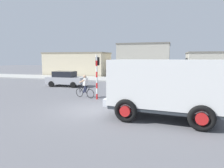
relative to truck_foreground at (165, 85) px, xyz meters
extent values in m
plane|color=slate|center=(-4.11, 0.57, -1.67)|extent=(120.00, 120.00, 0.00)
cube|color=#ADADA8|center=(-4.11, 15.99, -1.59)|extent=(80.00, 5.00, 0.16)
cube|color=white|center=(0.03, 0.00, 0.13)|extent=(5.39, 2.91, 2.20)
cube|color=#2D3338|center=(0.03, 0.00, -1.05)|extent=(5.28, 2.86, 0.16)
cube|color=silver|center=(-2.66, 0.22, -0.87)|extent=(0.43, 2.39, 0.36)
cube|color=black|center=(-2.51, 0.20, 0.63)|extent=(0.29, 2.13, 0.70)
torus|color=black|center=(-1.68, -1.15, -1.12)|extent=(1.12, 0.33, 1.10)
cylinder|color=red|center=(-1.68, -1.15, -1.12)|extent=(0.52, 0.34, 0.50)
torus|color=black|center=(-1.47, 1.40, -1.12)|extent=(1.12, 0.33, 1.10)
cylinder|color=red|center=(-1.47, 1.40, -1.12)|extent=(0.52, 0.34, 0.50)
torus|color=black|center=(1.53, -1.41, -1.12)|extent=(1.12, 0.33, 1.10)
cylinder|color=red|center=(1.53, -1.41, -1.12)|extent=(0.52, 0.34, 0.50)
torus|color=black|center=(1.74, 1.14, -1.12)|extent=(1.12, 0.33, 1.10)
cylinder|color=red|center=(1.74, 1.14, -1.12)|extent=(0.52, 0.34, 0.50)
torus|color=black|center=(-6.42, 3.80, -1.33)|extent=(0.67, 0.21, 0.68)
torus|color=black|center=(-5.40, 3.53, -1.33)|extent=(0.67, 0.21, 0.68)
cylinder|color=black|center=(-6.08, 3.71, -0.76)|extent=(0.59, 0.20, 0.09)
cylinder|color=black|center=(-6.14, 3.73, -1.01)|extent=(0.50, 0.17, 0.57)
cylinder|color=black|center=(-5.60, 3.58, -1.06)|extent=(0.44, 0.15, 0.57)
cylinder|color=black|center=(-6.40, 3.79, -1.03)|extent=(0.10, 0.07, 0.59)
cylinder|color=black|center=(-6.37, 3.79, -0.72)|extent=(0.16, 0.49, 0.03)
cube|color=black|center=(-5.80, 3.64, -0.79)|extent=(0.26, 0.18, 0.06)
cube|color=white|center=(-5.84, 3.65, -0.46)|extent=(0.37, 0.38, 0.59)
sphere|color=tan|center=(-5.91, 3.67, -0.06)|extent=(0.22, 0.22, 0.22)
cylinder|color=#2D334C|center=(-5.90, 3.56, -1.02)|extent=(0.32, 0.19, 0.57)
cylinder|color=tan|center=(-6.08, 3.54, -0.41)|extent=(0.50, 0.21, 0.29)
cylinder|color=#2D334C|center=(-5.85, 3.75, -1.02)|extent=(0.32, 0.19, 0.57)
cylinder|color=tan|center=(-6.00, 3.85, -0.41)|extent=(0.50, 0.21, 0.29)
cylinder|color=red|center=(-4.83, 3.38, -1.47)|extent=(0.12, 0.12, 0.40)
cylinder|color=white|center=(-4.83, 3.38, -1.07)|extent=(0.12, 0.12, 0.40)
cylinder|color=red|center=(-4.83, 3.38, -0.67)|extent=(0.12, 0.12, 0.40)
cylinder|color=white|center=(-4.83, 3.38, -0.27)|extent=(0.12, 0.12, 0.40)
cylinder|color=red|center=(-4.83, 3.38, 0.13)|extent=(0.12, 0.12, 0.40)
cylinder|color=white|center=(-4.83, 3.38, 0.53)|extent=(0.12, 0.12, 0.40)
cylinder|color=red|center=(-4.83, 3.38, 0.93)|extent=(0.12, 0.12, 0.40)
cylinder|color=white|center=(-4.83, 3.38, 1.33)|extent=(0.12, 0.12, 0.40)
cube|color=black|center=(-4.83, 3.56, 1.08)|extent=(0.24, 0.20, 0.60)
sphere|color=red|center=(-4.83, 3.68, 1.08)|extent=(0.14, 0.14, 0.14)
cube|color=#B7B7BC|center=(-10.33, 8.65, -1.02)|extent=(4.03, 1.78, 0.70)
cube|color=black|center=(-10.48, 8.65, -0.37)|extent=(2.23, 1.49, 0.60)
cylinder|color=black|center=(-9.10, 9.52, -1.37)|extent=(0.60, 0.19, 0.60)
cylinder|color=black|center=(-9.07, 7.82, -1.37)|extent=(0.60, 0.19, 0.60)
cylinder|color=black|center=(-11.58, 9.48, -1.37)|extent=(0.60, 0.19, 0.60)
cylinder|color=black|center=(-11.55, 7.78, -1.37)|extent=(0.60, 0.19, 0.60)
cylinder|color=#2D334C|center=(-3.66, 11.06, -1.24)|extent=(0.22, 0.22, 0.85)
cube|color=white|center=(-3.66, 11.06, -0.54)|extent=(0.34, 0.22, 0.56)
sphere|color=tan|center=(-3.66, 11.06, -0.15)|extent=(0.20, 0.20, 0.20)
cube|color=beige|center=(-15.27, 21.43, 0.19)|extent=(10.60, 5.32, 3.72)
cube|color=gray|center=(-15.27, 21.43, 2.15)|extent=(10.81, 5.43, 0.20)
cube|color=#B2AD9E|center=(-4.00, 23.72, 0.88)|extent=(8.02, 6.90, 5.10)
cube|color=slate|center=(-4.00, 23.72, 3.53)|extent=(8.18, 7.03, 0.20)
camera|label=1|loc=(0.25, -9.87, 1.31)|focal=31.64mm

